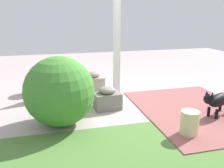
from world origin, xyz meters
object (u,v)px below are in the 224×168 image
object	(u,v)px
stone_planter_mid	(107,99)
round_shrub	(60,92)
porch_pillar	(117,35)
terracotta_pot_tall	(61,81)
terracotta_pot_spiky	(35,85)
dog	(218,100)
stone_planter_nearest	(93,82)
terracotta_pot_broad	(35,82)
ceramic_urn	(189,123)

from	to	relation	value
stone_planter_mid	round_shrub	distance (m)	0.99
porch_pillar	terracotta_pot_tall	distance (m)	1.66
terracotta_pot_spiky	dog	bearing A→B (deg)	152.40
stone_planter_nearest	stone_planter_mid	xyz separation A→B (m)	(-0.05, 1.10, -0.01)
round_shrub	terracotta_pot_broad	xyz separation A→B (m)	(0.43, -1.65, -0.27)
terracotta_pot_spiky	stone_planter_mid	bearing A→B (deg)	150.01
stone_planter_nearest	round_shrub	bearing A→B (deg)	63.45
dog	ceramic_urn	size ratio (longest dim) A/B	1.98
terracotta_pot_tall	round_shrub	bearing A→B (deg)	86.85
porch_pillar	dog	bearing A→B (deg)	138.67
terracotta_pot_tall	dog	bearing A→B (deg)	139.27
round_shrub	terracotta_pot_tall	bearing A→B (deg)	-93.15
terracotta_pot_broad	terracotta_pot_spiky	bearing A→B (deg)	93.71
round_shrub	terracotta_pot_spiky	world-z (taller)	round_shrub
porch_pillar	round_shrub	size ratio (longest dim) A/B	2.40
porch_pillar	round_shrub	world-z (taller)	porch_pillar
terracotta_pot_tall	terracotta_pot_broad	bearing A→B (deg)	3.86
stone_planter_mid	ceramic_urn	size ratio (longest dim) A/B	1.34
stone_planter_mid	dog	bearing A→B (deg)	154.26
stone_planter_mid	terracotta_pot_tall	xyz separation A→B (m)	(0.73, -1.24, 0.04)
porch_pillar	stone_planter_nearest	distance (m)	1.30
round_shrub	dog	world-z (taller)	round_shrub
terracotta_pot_tall	terracotta_pot_spiky	bearing A→B (deg)	47.50
dog	ceramic_urn	xyz separation A→B (m)	(0.77, 0.44, -0.11)
terracotta_pot_spiky	ceramic_urn	xyz separation A→B (m)	(-2.08, 1.93, -0.15)
stone_planter_mid	terracotta_pot_tall	size ratio (longest dim) A/B	0.74
terracotta_pot_tall	terracotta_pot_spiky	distance (m)	0.74
terracotta_pot_broad	ceramic_urn	bearing A→B (deg)	130.90
round_shrub	terracotta_pot_broad	distance (m)	1.73
terracotta_pot_spiky	dog	xyz separation A→B (m)	(-2.85, 1.49, -0.04)
terracotta_pot_spiky	porch_pillar	bearing A→B (deg)	168.61
terracotta_pot_tall	terracotta_pot_spiky	size ratio (longest dim) A/B	0.92
terracotta_pot_tall	ceramic_urn	xyz separation A→B (m)	(-1.58, 2.47, -0.05)
stone_planter_nearest	round_shrub	world-z (taller)	round_shrub
stone_planter_mid	ceramic_urn	distance (m)	1.50
stone_planter_mid	dog	world-z (taller)	dog
stone_planter_mid	terracotta_pot_broad	bearing A→B (deg)	-43.94
stone_planter_mid	ceramic_urn	xyz separation A→B (m)	(-0.86, 1.23, -0.01)
round_shrub	ceramic_urn	distance (m)	1.88
terracotta_pot_spiky	round_shrub	bearing A→B (deg)	109.34
terracotta_pot_broad	dog	world-z (taller)	dog
stone_planter_mid	stone_planter_nearest	bearing A→B (deg)	-87.20
terracotta_pot_broad	terracotta_pot_spiky	size ratio (longest dim) A/B	0.59
terracotta_pot_broad	terracotta_pot_tall	size ratio (longest dim) A/B	0.65
round_shrub	dog	distance (m)	2.49
stone_planter_mid	porch_pillar	bearing A→B (deg)	-124.64
stone_planter_nearest	round_shrub	size ratio (longest dim) A/B	0.45
round_shrub	ceramic_urn	size ratio (longest dim) A/B	2.95
stone_planter_nearest	stone_planter_mid	size ratio (longest dim) A/B	1.00
terracotta_pot_broad	terracotta_pot_spiky	xyz separation A→B (m)	(-0.03, 0.50, 0.08)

